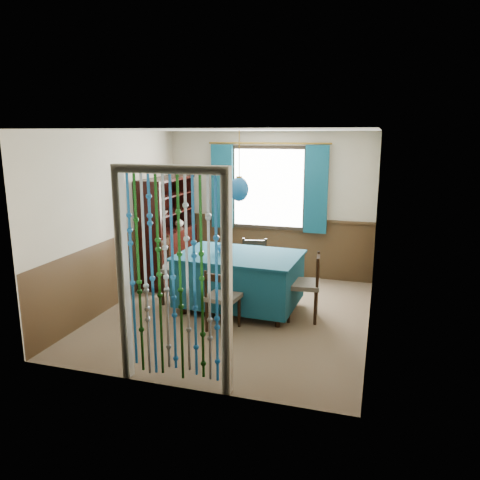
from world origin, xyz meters
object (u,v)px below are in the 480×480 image
(vase_table, at_px, (224,247))
(chair_left, at_px, (176,268))
(sideboard, at_px, (168,246))
(bowl_shelf, at_px, (162,213))
(chair_far, at_px, (254,266))
(chair_near, at_px, (222,298))
(vase_sideboard, at_px, (179,221))
(pendant_lamp, at_px, (239,189))
(dining_table, at_px, (239,278))
(chair_right, at_px, (306,285))

(vase_table, bearing_deg, chair_left, 176.88)
(sideboard, xyz_separation_m, bowl_shelf, (0.06, -0.28, 0.61))
(chair_far, height_order, bowl_shelf, bowl_shelf)
(bowl_shelf, bearing_deg, vase_table, -27.60)
(chair_near, distance_m, bowl_shelf, 2.22)
(vase_sideboard, bearing_deg, pendant_lamp, -41.29)
(chair_far, xyz_separation_m, pendant_lamp, (-0.03, -0.69, 1.27))
(dining_table, relative_size, sideboard, 0.99)
(sideboard, height_order, pendant_lamp, pendant_lamp)
(chair_right, height_order, sideboard, sideboard)
(chair_far, distance_m, sideboard, 1.61)
(chair_near, bearing_deg, pendant_lamp, 96.94)
(chair_far, relative_size, pendant_lamp, 0.92)
(chair_left, xyz_separation_m, chair_right, (1.95, -0.14, -0.03))
(sideboard, relative_size, bowl_shelf, 8.80)
(chair_far, bearing_deg, pendant_lamp, 76.62)
(chair_near, xyz_separation_m, chair_far, (0.03, 1.44, 0.03))
(pendant_lamp, xyz_separation_m, bowl_shelf, (-1.50, 0.68, -0.50))
(chair_near, height_order, chair_far, chair_far)
(bowl_shelf, height_order, vase_sideboard, bowl_shelf)
(pendant_lamp, relative_size, bowl_shelf, 4.74)
(chair_left, height_order, bowl_shelf, bowl_shelf)
(chair_left, relative_size, vase_sideboard, 5.34)
(chair_far, bearing_deg, sideboard, -20.96)
(chair_far, relative_size, vase_table, 4.85)
(vase_sideboard, bearing_deg, sideboard, -99.69)
(vase_sideboard, bearing_deg, chair_far, -22.34)
(vase_sideboard, bearing_deg, dining_table, -41.29)
(vase_table, bearing_deg, chair_near, -73.28)
(bowl_shelf, bearing_deg, chair_near, -43.76)
(chair_left, relative_size, chair_right, 1.07)
(chair_right, distance_m, bowl_shelf, 2.67)
(chair_near, xyz_separation_m, bowl_shelf, (-1.50, 1.43, 0.79))
(sideboard, relative_size, pendant_lamp, 1.86)
(chair_near, relative_size, bowl_shelf, 4.04)
(chair_far, xyz_separation_m, chair_right, (0.93, -0.76, 0.02))
(sideboard, distance_m, bowl_shelf, 0.68)
(dining_table, relative_size, chair_near, 2.16)
(pendant_lamp, xyz_separation_m, vase_table, (-0.23, 0.02, -0.82))
(sideboard, bearing_deg, chair_far, -7.91)
(chair_near, bearing_deg, sideboard, 139.03)
(chair_near, distance_m, chair_left, 1.29)
(dining_table, relative_size, chair_left, 1.80)
(vase_sideboard, bearing_deg, chair_near, -54.11)
(chair_left, distance_m, chair_right, 1.96)
(chair_left, xyz_separation_m, sideboard, (-0.56, 0.90, 0.09))
(chair_left, bearing_deg, dining_table, 77.19)
(pendant_lamp, xyz_separation_m, vase_sideboard, (-1.50, 1.31, -0.76))
(chair_right, bearing_deg, sideboard, 61.72)
(chair_near, xyz_separation_m, vase_table, (-0.23, 0.77, 0.47))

